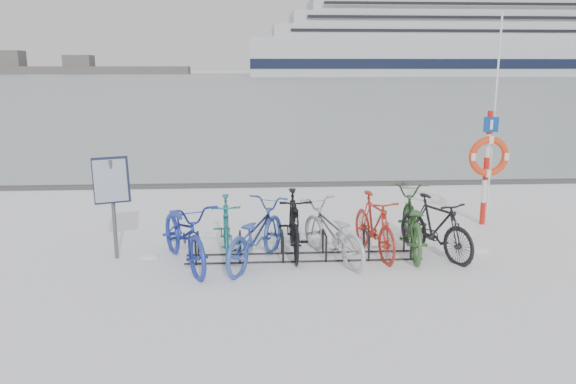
% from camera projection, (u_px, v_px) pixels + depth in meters
% --- Properties ---
extents(ground, '(900.00, 900.00, 0.00)m').
position_uv_depth(ground, '(303.00, 258.00, 9.59)').
color(ground, white).
rests_on(ground, ground).
extents(ice_sheet, '(400.00, 298.00, 0.02)m').
position_uv_depth(ice_sheet, '(255.00, 78.00, 160.56)').
color(ice_sheet, '#9CA8B0').
rests_on(ice_sheet, ground).
extents(quay_edge, '(400.00, 0.25, 0.10)m').
position_uv_depth(quay_edge, '(284.00, 185.00, 15.32)').
color(quay_edge, '#3F3F42').
rests_on(quay_edge, ground).
extents(bike_rack, '(4.00, 0.48, 0.46)m').
position_uv_depth(bike_rack, '(304.00, 248.00, 9.55)').
color(bike_rack, black).
rests_on(bike_rack, ground).
extents(info_board, '(0.62, 0.40, 1.75)m').
position_uv_depth(info_board, '(112.00, 186.00, 9.29)').
color(info_board, '#595B5E').
rests_on(info_board, ground).
extents(lifebuoy_station, '(0.82, 0.23, 4.26)m').
position_uv_depth(lifebuoy_station, '(489.00, 157.00, 11.30)').
color(lifebuoy_station, red).
rests_on(lifebuoy_station, ground).
extents(cruise_ferry, '(146.69, 27.65, 48.20)m').
position_uv_depth(cruise_ferry, '(459.00, 38.00, 194.41)').
color(cruise_ferry, silver).
rests_on(cruise_ferry, ground).
extents(bike_0, '(1.55, 2.30, 1.14)m').
position_uv_depth(bike_0, '(184.00, 231.00, 9.17)').
color(bike_0, '#1F329A').
rests_on(bike_0, ground).
extents(bike_1, '(0.57, 1.74, 1.03)m').
position_uv_depth(bike_1, '(226.00, 225.00, 9.72)').
color(bike_1, '#1D7072').
rests_on(bike_1, ground).
extents(bike_2, '(1.52, 2.15, 1.07)m').
position_uv_depth(bike_2, '(255.00, 232.00, 9.23)').
color(bike_2, '#334FA9').
rests_on(bike_2, ground).
extents(bike_3, '(0.53, 1.87, 1.13)m').
position_uv_depth(bike_3, '(294.00, 222.00, 9.74)').
color(bike_3, black).
rests_on(bike_3, ground).
extents(bike_4, '(1.38, 2.05, 1.02)m').
position_uv_depth(bike_4, '(332.00, 230.00, 9.43)').
color(bike_4, '#ABACB3').
rests_on(bike_4, ground).
extents(bike_5, '(0.82, 1.88, 1.09)m').
position_uv_depth(bike_5, '(374.00, 223.00, 9.70)').
color(bike_5, red).
rests_on(bike_5, ground).
extents(bike_6, '(1.07, 2.25, 1.13)m').
position_uv_depth(bike_6, '(411.00, 219.00, 9.88)').
color(bike_6, '#31602B').
rests_on(bike_6, ground).
extents(bike_7, '(1.22, 1.84, 1.08)m').
position_uv_depth(bike_7, '(436.00, 225.00, 9.63)').
color(bike_7, black).
rests_on(bike_7, ground).
extents(snow_drifts, '(6.16, 1.05, 0.19)m').
position_uv_depth(snow_drifts, '(343.00, 247.00, 10.19)').
color(snow_drifts, white).
rests_on(snow_drifts, ground).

